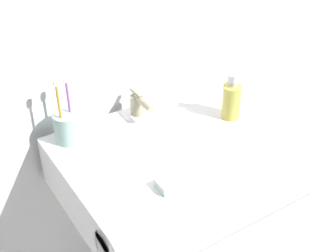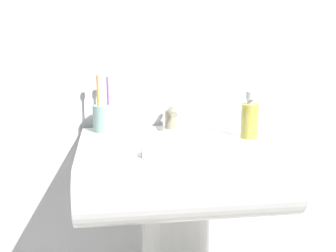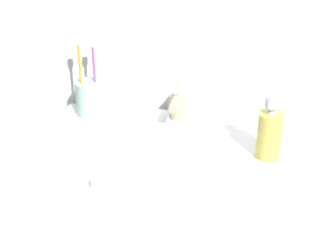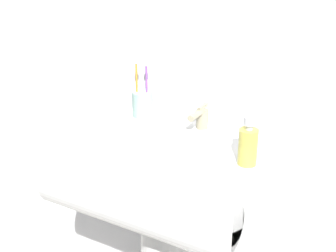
{
  "view_description": "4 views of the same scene",
  "coord_description": "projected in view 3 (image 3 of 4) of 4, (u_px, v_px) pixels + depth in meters",
  "views": [
    {
      "loc": [
        -0.61,
        -0.96,
        1.66
      ],
      "look_at": [
        -0.01,
        -0.03,
        0.85
      ],
      "focal_mm": 55.0,
      "sensor_mm": 36.0,
      "label": 1
    },
    {
      "loc": [
        -0.2,
        -1.24,
        1.1
      ],
      "look_at": [
        -0.02,
        0.03,
        0.81
      ],
      "focal_mm": 45.0,
      "sensor_mm": 36.0,
      "label": 2
    },
    {
      "loc": [
        0.17,
        -1.01,
        1.36
      ],
      "look_at": [
        0.01,
        -0.02,
        0.85
      ],
      "focal_mm": 55.0,
      "sensor_mm": 36.0,
      "label": 3
    },
    {
      "loc": [
        0.7,
        -1.24,
        1.46
      ],
      "look_at": [
        -0.02,
        0.0,
        0.84
      ],
      "focal_mm": 55.0,
      "sensor_mm": 36.0,
      "label": 4
    }
  ],
  "objects": [
    {
      "name": "soap_bottle",
      "position": [
        269.0,
        133.0,
        1.13
      ],
      "size": [
        0.06,
        0.06,
        0.15
      ],
      "color": "gold",
      "rests_on": "sink_basin"
    },
    {
      "name": "faucet",
      "position": [
        177.0,
        105.0,
        1.3
      ],
      "size": [
        0.04,
        0.11,
        0.08
      ],
      "color": "tan",
      "rests_on": "sink_basin"
    },
    {
      "name": "bar_soap",
      "position": [
        111.0,
        179.0,
        1.05
      ],
      "size": [
        0.07,
        0.05,
        0.02
      ],
      "primitive_type": "cube",
      "color": "silver",
      "rests_on": "sink_basin"
    },
    {
      "name": "toothbrush_cup",
      "position": [
        90.0,
        97.0,
        1.34
      ],
      "size": [
        0.07,
        0.07,
        0.21
      ],
      "color": "#99BFB2",
      "rests_on": "sink_basin"
    },
    {
      "name": "sink_basin",
      "position": [
        159.0,
        193.0,
        1.17
      ],
      "size": [
        0.59,
        0.52,
        0.16
      ],
      "color": "white",
      "rests_on": "sink_pedestal"
    }
  ]
}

